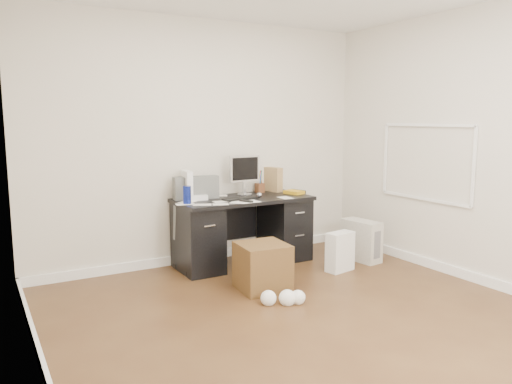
% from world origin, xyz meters
% --- Properties ---
extents(ground, '(4.00, 4.00, 0.00)m').
position_xyz_m(ground, '(0.00, 0.00, 0.00)').
color(ground, '#452916').
rests_on(ground, ground).
extents(room_shell, '(4.02, 4.02, 2.71)m').
position_xyz_m(room_shell, '(0.03, 0.03, 1.66)').
color(room_shell, silver).
rests_on(room_shell, ground).
extents(desk, '(1.50, 0.70, 0.75)m').
position_xyz_m(desk, '(0.30, 1.65, 0.40)').
color(desk, black).
rests_on(desk, ground).
extents(loose_papers, '(1.10, 0.60, 0.00)m').
position_xyz_m(loose_papers, '(0.10, 1.60, 0.75)').
color(loose_papers, white).
rests_on(loose_papers, desk).
extents(lcd_monitor, '(0.37, 0.21, 0.46)m').
position_xyz_m(lcd_monitor, '(0.39, 1.79, 0.98)').
color(lcd_monitor, '#ABACAF').
rests_on(lcd_monitor, desk).
extents(keyboard, '(0.40, 0.18, 0.02)m').
position_xyz_m(keyboard, '(0.20, 1.55, 0.76)').
color(keyboard, black).
rests_on(keyboard, desk).
extents(computer_mouse, '(0.08, 0.08, 0.06)m').
position_xyz_m(computer_mouse, '(0.46, 1.56, 0.78)').
color(computer_mouse, '#ABACAF').
rests_on(computer_mouse, desk).
extents(travel_mug, '(0.11, 0.11, 0.19)m').
position_xyz_m(travel_mug, '(-0.39, 1.58, 0.84)').
color(travel_mug, navy).
rests_on(travel_mug, desk).
extents(white_binder, '(0.16, 0.29, 0.31)m').
position_xyz_m(white_binder, '(-0.29, 1.82, 0.91)').
color(white_binder, white).
rests_on(white_binder, desk).
extents(magazine_file, '(0.17, 0.27, 0.29)m').
position_xyz_m(magazine_file, '(0.84, 1.90, 0.89)').
color(magazine_file, olive).
rests_on(magazine_file, desk).
extents(pen_cup, '(0.12, 0.12, 0.26)m').
position_xyz_m(pen_cup, '(0.66, 1.89, 0.88)').
color(pen_cup, '#5B2E1A').
rests_on(pen_cup, desk).
extents(yellow_book, '(0.21, 0.25, 0.04)m').
position_xyz_m(yellow_book, '(0.96, 1.62, 0.77)').
color(yellow_book, gold).
rests_on(yellow_book, desk).
extents(paper_remote, '(0.24, 0.20, 0.02)m').
position_xyz_m(paper_remote, '(0.21, 1.38, 0.76)').
color(paper_remote, white).
rests_on(paper_remote, desk).
extents(office_chair, '(0.62, 0.62, 1.00)m').
position_xyz_m(office_chair, '(-0.20, 1.67, 0.50)').
color(office_chair, '#545754').
rests_on(office_chair, ground).
extents(pc_tower, '(0.26, 0.49, 0.46)m').
position_xyz_m(pc_tower, '(1.54, 1.08, 0.23)').
color(pc_tower, '#B3AFA1').
rests_on(pc_tower, ground).
extents(shopping_bag, '(0.35, 0.28, 0.42)m').
position_xyz_m(shopping_bag, '(1.06, 0.89, 0.21)').
color(shopping_bag, white).
rests_on(shopping_bag, ground).
extents(wicker_basket, '(0.49, 0.49, 0.45)m').
position_xyz_m(wicker_basket, '(0.05, 0.80, 0.22)').
color(wicker_basket, '#452F14').
rests_on(wicker_basket, ground).
extents(desk_printer, '(0.37, 0.33, 0.19)m').
position_xyz_m(desk_printer, '(1.05, 1.82, 0.09)').
color(desk_printer, slate).
rests_on(desk_printer, ground).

